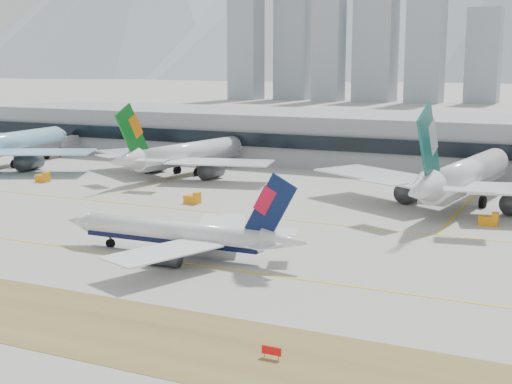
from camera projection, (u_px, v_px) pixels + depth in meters
The scene contains 11 objects.
ground at pixel (222, 258), 112.48m from camera, with size 3000.00×3000.00×0.00m, color gray.
taxiing_airliner at pixel (181, 234), 113.43m from camera, with size 43.49×37.85×14.63m.
widebody_korean at pixel (0, 146), 207.54m from camera, with size 66.82×65.47×23.86m.
widebody_eva at pixel (185, 155), 194.07m from camera, with size 58.16×57.41×20.93m.
widebody_cathay at pixel (463, 177), 151.77m from camera, with size 66.02×65.09×23.72m.
terminal at pixel (401, 140), 213.36m from camera, with size 280.00×43.10×15.00m.
hold_sign_right at pixel (271, 351), 74.29m from camera, with size 2.20×0.15×1.35m.
gse_c at pixel (489, 220), 134.83m from camera, with size 3.55×2.00×2.60m.
gse_a at pixel (43, 178), 184.13m from camera, with size 3.55×2.00×2.60m.
gse_b at pixel (193, 199), 155.90m from camera, with size 3.55×2.00×2.60m.
city_skyline at pixel (373, 37), 551.84m from camera, with size 342.00×49.80×140.00m.
Camera 1 is at (51.18, -96.12, 30.57)m, focal length 50.00 mm.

